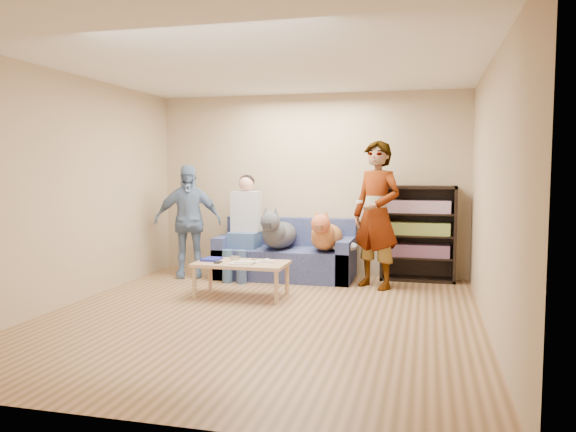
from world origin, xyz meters
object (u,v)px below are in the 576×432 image
(dog_gray, at_px, (278,233))
(bookshelf, at_px, (418,231))
(person_standing_right, at_px, (377,215))
(person_standing_left, at_px, (188,221))
(camera_silver, at_px, (235,258))
(dog_tan, at_px, (326,235))
(coffee_table, at_px, (241,266))
(sofa, at_px, (286,258))
(person_seated, at_px, (244,223))
(notebook_blue, at_px, (212,259))

(dog_gray, bearing_deg, bookshelf, 12.11)
(person_standing_right, xyz_separation_m, person_standing_left, (-2.65, 0.09, -0.15))
(person_standing_right, xyz_separation_m, camera_silver, (-1.63, -0.79, -0.50))
(dog_tan, bearing_deg, coffee_table, -126.48)
(bookshelf, bearing_deg, sofa, -172.60)
(coffee_table, bearing_deg, dog_tan, 53.52)
(person_seated, relative_size, bookshelf, 1.13)
(person_standing_right, height_order, person_standing_left, person_standing_right)
(sofa, bearing_deg, bookshelf, 7.40)
(person_standing_left, xyz_separation_m, notebook_blue, (0.73, -0.95, -0.36))
(coffee_table, bearing_deg, notebook_blue, 172.87)
(sofa, distance_m, dog_tan, 0.72)
(camera_silver, bearing_deg, bookshelf, 33.21)
(notebook_blue, xyz_separation_m, dog_tan, (1.22, 1.06, 0.20))
(person_seated, relative_size, coffee_table, 1.34)
(camera_silver, relative_size, bookshelf, 0.08)
(camera_silver, relative_size, dog_tan, 0.09)
(person_standing_right, xyz_separation_m, notebook_blue, (-1.91, -0.86, -0.51))
(person_standing_right, bearing_deg, coffee_table, -116.78)
(dog_tan, bearing_deg, camera_silver, -133.54)
(bookshelf, bearing_deg, dog_gray, -167.89)
(camera_silver, bearing_deg, dog_tan, 46.46)
(dog_gray, bearing_deg, person_standing_right, -8.92)
(sofa, bearing_deg, notebook_blue, -116.75)
(camera_silver, height_order, person_seated, person_seated)
(person_standing_right, relative_size, sofa, 0.99)
(dog_gray, relative_size, coffee_table, 1.14)
(person_standing_right, height_order, dog_tan, person_standing_right)
(person_seated, distance_m, dog_tan, 1.18)
(person_standing_right, distance_m, dog_tan, 0.78)
(dog_gray, bearing_deg, coffee_table, -97.74)
(bookshelf, bearing_deg, person_standing_left, -170.60)
(person_standing_left, distance_m, camera_silver, 1.39)
(notebook_blue, distance_m, coffee_table, 0.41)
(dog_gray, xyz_separation_m, coffee_table, (-0.15, -1.12, -0.27))
(person_standing_left, bearing_deg, person_standing_right, -21.15)
(person_standing_right, relative_size, dog_gray, 1.50)
(person_standing_right, xyz_separation_m, dog_tan, (-0.69, 0.20, -0.31))
(person_seated, distance_m, dog_gray, 0.52)
(notebook_blue, distance_m, bookshelf, 2.85)
(person_standing_right, xyz_separation_m, person_seated, (-1.87, 0.26, -0.17))
(notebook_blue, relative_size, coffee_table, 0.24)
(person_standing_right, bearing_deg, person_standing_left, -149.76)
(sofa, height_order, bookshelf, bookshelf)
(person_seated, distance_m, bookshelf, 2.41)
(sofa, xyz_separation_m, dog_gray, (-0.07, -0.17, 0.36))
(person_standing_left, distance_m, dog_gray, 1.30)
(person_standing_right, bearing_deg, notebook_blue, -123.59)
(person_standing_right, distance_m, person_seated, 1.89)
(bookshelf, bearing_deg, notebook_blue, -148.70)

